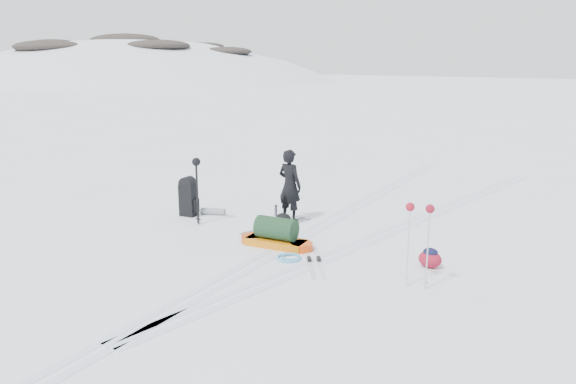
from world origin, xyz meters
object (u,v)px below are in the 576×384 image
ski_poles_black (196,170)px  pulk_sled (276,235)px  skier (290,186)px  expedition_rucksack (191,198)px

ski_poles_black → pulk_sled: bearing=-29.4°
skier → ski_poles_black: bearing=46.4°
expedition_rucksack → pulk_sled: bearing=-21.8°
pulk_sled → ski_poles_black: ski_poles_black is taller
skier → ski_poles_black: 2.05m
skier → expedition_rucksack: (-2.10, -0.92, -0.38)m
skier → ski_poles_black: (-1.51, -1.33, 0.40)m
skier → ski_poles_black: skier is taller
pulk_sled → expedition_rucksack: 2.94m
pulk_sled → ski_poles_black: bearing=166.0°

